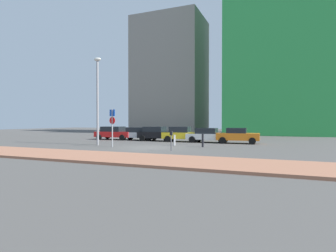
% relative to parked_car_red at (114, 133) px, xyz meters
% --- Properties ---
extents(ground_plane, '(120.00, 120.00, 0.00)m').
position_rel_parked_car_red_xyz_m(ground_plane, '(8.18, -7.38, -0.80)').
color(ground_plane, '#4C4947').
extents(sidewalk_brick, '(40.00, 4.11, 0.14)m').
position_rel_parked_car_red_xyz_m(sidewalk_brick, '(8.18, -14.10, -0.73)').
color(sidewalk_brick, '#9E664C').
rests_on(sidewalk_brick, ground).
extents(parked_car_red, '(4.51, 2.21, 1.53)m').
position_rel_parked_car_red_xyz_m(parked_car_red, '(0.00, 0.00, 0.00)').
color(parked_car_red, red).
rests_on(parked_car_red, ground).
extents(parked_car_silver, '(4.46, 2.15, 1.45)m').
position_rel_parked_car_red_xyz_m(parked_car_silver, '(3.09, 0.24, -0.04)').
color(parked_car_silver, '#B7BABF').
rests_on(parked_car_silver, ground).
extents(parked_car_black, '(4.17, 2.18, 1.55)m').
position_rel_parked_car_red_xyz_m(parked_car_black, '(5.49, -0.04, 0.01)').
color(parked_car_black, black).
rests_on(parked_car_black, ground).
extents(parked_car_yellow, '(4.42, 2.26, 1.57)m').
position_rel_parked_car_red_xyz_m(parked_car_yellow, '(8.48, -0.08, -0.00)').
color(parked_car_yellow, gold).
rests_on(parked_car_yellow, ground).
extents(parked_car_white, '(4.35, 2.11, 1.45)m').
position_rel_parked_car_red_xyz_m(parked_car_white, '(11.20, -0.15, -0.05)').
color(parked_car_white, white).
rests_on(parked_car_white, ground).
extents(parked_car_orange, '(4.04, 2.05, 1.49)m').
position_rel_parked_car_red_xyz_m(parked_car_orange, '(14.14, -0.32, -0.03)').
color(parked_car_orange, orange).
rests_on(parked_car_orange, ground).
extents(parking_sign_post, '(0.60, 0.12, 3.12)m').
position_rel_parked_car_red_xyz_m(parking_sign_post, '(5.06, -7.96, 1.17)').
color(parking_sign_post, gray).
rests_on(parking_sign_post, ground).
extents(parking_meter, '(0.18, 0.14, 1.41)m').
position_rel_parked_car_red_xyz_m(parking_meter, '(10.72, -9.05, 0.11)').
color(parking_meter, '#4C4C51').
rests_on(parking_meter, ground).
extents(street_lamp, '(0.70, 0.36, 7.80)m').
position_rel_parked_car_red_xyz_m(street_lamp, '(2.79, -6.85, 3.73)').
color(street_lamp, gray).
rests_on(street_lamp, ground).
extents(traffic_bollard_near, '(0.17, 0.17, 1.08)m').
position_rel_parked_car_red_xyz_m(traffic_bollard_near, '(12.03, -5.30, -0.26)').
color(traffic_bollard_near, black).
rests_on(traffic_bollard_near, ground).
extents(traffic_bollard_mid, '(0.16, 0.16, 0.94)m').
position_rel_parked_car_red_xyz_m(traffic_bollard_mid, '(9.36, -4.80, -0.33)').
color(traffic_bollard_mid, '#B7B7BC').
rests_on(traffic_bollard_mid, ground).
extents(building_colorful_midrise, '(15.42, 15.63, 28.57)m').
position_rel_parked_car_red_xyz_m(building_colorful_midrise, '(17.30, 22.92, 13.48)').
color(building_colorful_midrise, green).
rests_on(building_colorful_midrise, ground).
extents(building_under_construction, '(13.56, 10.73, 23.00)m').
position_rel_parked_car_red_xyz_m(building_under_construction, '(-2.98, 25.27, 10.70)').
color(building_under_construction, gray).
rests_on(building_under_construction, ground).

